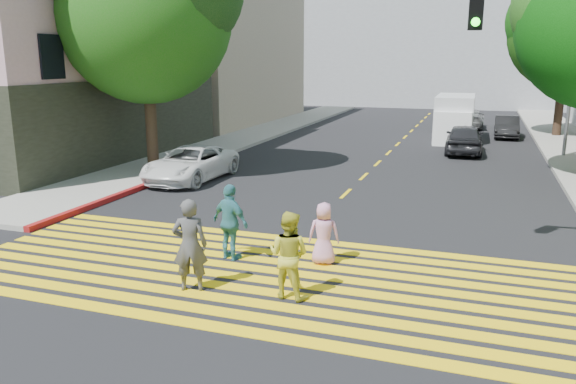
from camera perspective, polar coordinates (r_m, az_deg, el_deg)
The scene contains 20 objects.
ground at distance 10.88m, azimuth -5.25°, elevation -10.68°, with size 120.00×120.00×0.00m, color black.
sidewalk_left at distance 33.80m, azimuth -3.14°, elevation 5.93°, with size 3.00×40.00×0.15m, color gray.
curb_red at distance 19.16m, azimuth -16.83°, elevation -0.34°, with size 0.20×8.00×0.16m, color maroon.
crosswalk at distance 11.96m, azimuth -2.72°, elevation -8.33°, with size 13.40×5.30×0.01m.
lane_line at distance 32.11m, azimuth 11.46°, elevation 5.17°, with size 0.12×34.40×0.01m.
building_left_pink at distance 29.13m, azimuth -25.38°, elevation 12.40°, with size 12.10×14.10×11.00m.
building_left_tan at distance 42.17m, azimuth -9.82°, elevation 13.93°, with size 12.00×16.00×10.00m, color tan.
backdrop_block at distance 57.21m, azimuth 15.35°, elevation 14.46°, with size 30.00×8.00×12.00m, color gray.
tree_left at distance 22.58m, azimuth -14.12°, elevation 17.85°, with size 7.60×7.07×9.42m.
tree_right_far at distance 35.98m, azimuth 26.71°, elevation 14.82°, with size 6.99×6.37×9.19m.
pedestrian_man at distance 11.03m, azimuth -9.93°, elevation -5.34°, with size 0.67×0.44×1.85m, color #434343.
pedestrian_woman at distance 10.59m, azimuth 0.07°, elevation -6.39°, with size 0.82×0.64×1.68m, color gold.
pedestrian_child at distance 12.35m, azimuth 3.65°, elevation -4.23°, with size 0.68×0.44×1.39m, color #C685AB.
pedestrian_extra at distance 12.62m, azimuth -5.86°, elevation -3.08°, with size 1.02×0.42×1.73m, color teal.
white_sedan at distance 21.25m, azimuth -9.85°, elevation 2.87°, with size 2.09×4.54×1.26m, color white.
dark_car_near at distance 28.29m, azimuth 17.46°, elevation 5.20°, with size 1.69×4.20×1.43m, color black.
silver_car at distance 39.16m, azimuth 18.02°, elevation 7.11°, with size 1.72×4.24×1.23m, color gray.
dark_car_parked at distance 34.99m, azimuth 21.32°, elevation 6.19°, with size 1.30×3.74×1.23m, color black.
white_van at distance 32.61m, azimuth 16.54°, elevation 7.08°, with size 2.03×5.27×2.48m.
street_lamp at distance 28.29m, azimuth 26.85°, elevation 13.24°, with size 1.99×0.23×8.81m.
Camera 1 is at (4.15, -9.04, 4.42)m, focal length 35.00 mm.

